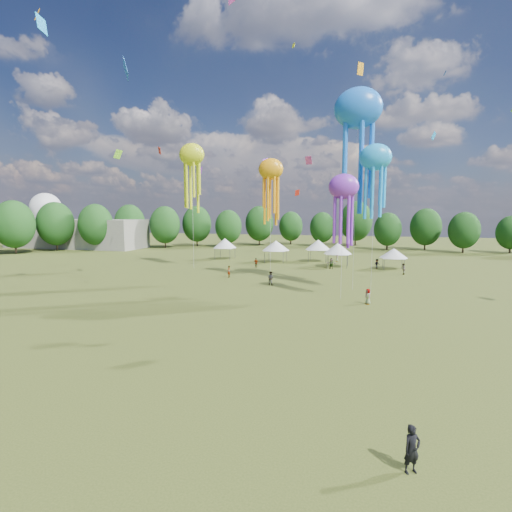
# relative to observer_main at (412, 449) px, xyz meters

# --- Properties ---
(ground) EXTENTS (300.00, 300.00, 0.00)m
(ground) POSITION_rel_observer_main_xyz_m (-7.28, 1.31, -0.92)
(ground) COLOR #384416
(ground) RESTS_ON ground
(observer_main) EXTENTS (0.80, 0.73, 1.84)m
(observer_main) POSITION_rel_observer_main_xyz_m (0.00, 0.00, 0.00)
(observer_main) COLOR black
(observer_main) RESTS_ON ground
(spectator_near) EXTENTS (1.06, 0.92, 1.86)m
(spectator_near) POSITION_rel_observer_main_xyz_m (-13.22, 33.86, 0.01)
(spectator_near) COLOR gray
(spectator_near) RESTS_ON ground
(spectators_far) EXTENTS (26.36, 35.84, 1.87)m
(spectators_far) POSITION_rel_observer_main_xyz_m (-4.89, 47.95, -0.05)
(spectators_far) COLOR gray
(spectators_far) RESTS_ON ground
(festival_tents) EXTENTS (37.88, 11.82, 4.46)m
(festival_tents) POSITION_rel_observer_main_xyz_m (-12.30, 56.81, 2.38)
(festival_tents) COLOR #47474C
(festival_tents) RESTS_ON ground
(show_kites) EXTENTS (33.53, 19.90, 24.70)m
(show_kites) POSITION_rel_observer_main_xyz_m (-9.62, 35.94, 16.08)
(show_kites) COLOR orange
(show_kites) RESTS_ON ground
(small_kites) EXTENTS (70.94, 50.17, 46.00)m
(small_kites) POSITION_rel_observer_main_xyz_m (-8.06, 42.19, 29.81)
(small_kites) COLOR orange
(small_kites) RESTS_ON ground
(treeline) EXTENTS (201.57, 95.24, 13.43)m
(treeline) POSITION_rel_observer_main_xyz_m (-11.15, 63.82, 5.62)
(treeline) COLOR #38281C
(treeline) RESTS_ON ground
(hangar) EXTENTS (40.00, 12.00, 8.00)m
(hangar) POSITION_rel_observer_main_xyz_m (-79.28, 73.31, 3.08)
(hangar) COLOR gray
(hangar) RESTS_ON ground
(radome) EXTENTS (9.00, 9.00, 16.00)m
(radome) POSITION_rel_observer_main_xyz_m (-95.28, 79.31, 9.07)
(radome) COLOR white
(radome) RESTS_ON ground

